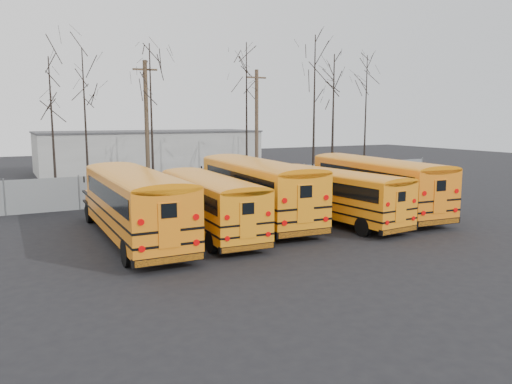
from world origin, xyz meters
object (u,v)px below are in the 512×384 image
bus_e (375,181)px  utility_pole_left (147,128)px  bus_b (209,199)px  utility_pole_right (257,127)px  bus_a (134,199)px  bus_d (334,191)px  bus_c (256,185)px

bus_e → utility_pole_left: size_ratio=1.26×
bus_b → utility_pole_right: bearing=57.4°
bus_a → bus_b: size_ratio=1.13×
bus_a → bus_e: (13.87, 0.19, 0.00)m
bus_d → bus_e: 3.66m
bus_a → bus_e: 13.87m
bus_d → utility_pole_left: bearing=110.3°
bus_c → utility_pole_left: (-2.71, 11.04, 2.83)m
bus_a → bus_b: (3.45, -0.22, -0.23)m
bus_d → utility_pole_left: 14.87m
bus_b → bus_d: bus_b is taller
bus_e → utility_pole_right: utility_pole_right is taller
bus_a → bus_c: (6.80, 1.36, 0.06)m
bus_c → bus_e: size_ratio=1.03×
bus_a → utility_pole_left: bearing=72.5°
bus_e → utility_pole_left: bearing=133.1°
bus_b → utility_pole_left: utility_pole_left is taller
bus_c → bus_d: size_ratio=1.18×
bus_b → bus_e: bearing=5.0°
bus_c → bus_e: bus_c is taller
bus_a → bus_b: bearing=-3.0°
bus_b → utility_pole_left: size_ratio=1.11×
bus_e → bus_b: bearing=-173.3°
bus_d → utility_pole_left: size_ratio=1.10×
bus_a → bus_e: same height
utility_pole_right → bus_e: bearing=-87.8°
bus_b → bus_e: 10.43m
bus_b → bus_d: size_ratio=1.01×
bus_e → utility_pole_left: utility_pole_left is taller
bus_c → utility_pole_right: 14.15m
bus_a → utility_pole_right: size_ratio=1.27×
bus_e → bus_a: bearing=-174.8°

